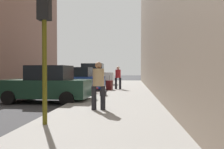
# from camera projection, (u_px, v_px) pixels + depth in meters

# --- Properties ---
(ground_plane) EXTENTS (120.00, 120.00, 0.00)m
(ground_plane) POSITION_uv_depth(u_px,v_px,m) (0.00, 101.00, 11.23)
(ground_plane) COLOR #38383A
(sidewalk) EXTENTS (4.00, 40.00, 0.15)m
(sidewalk) POSITION_uv_depth(u_px,v_px,m) (116.00, 101.00, 10.68)
(sidewalk) COLOR gray
(sidewalk) RESTS_ON ground_plane
(parked_dark_green_sedan) EXTENTS (4.27, 2.19, 1.79)m
(parked_dark_green_sedan) POSITION_uv_depth(u_px,v_px,m) (47.00, 85.00, 10.56)
(parked_dark_green_sedan) COLOR #193828
(parked_dark_green_sedan) RESTS_ON ground_plane
(parked_blue_sedan) EXTENTS (4.27, 2.18, 1.79)m
(parked_blue_sedan) POSITION_uv_depth(u_px,v_px,m) (76.00, 80.00, 16.00)
(parked_blue_sedan) COLOR navy
(parked_blue_sedan) RESTS_ON ground_plane
(parked_white_van) EXTENTS (4.61, 2.09, 2.25)m
(parked_white_van) POSITION_uv_depth(u_px,v_px,m) (91.00, 76.00, 22.06)
(parked_white_van) COLOR silver
(parked_white_van) RESTS_ON ground_plane
(fire_hydrant) EXTENTS (0.42, 0.22, 0.70)m
(fire_hydrant) POSITION_uv_depth(u_px,v_px,m) (95.00, 87.00, 13.50)
(fire_hydrant) COLOR red
(fire_hydrant) RESTS_ON sidewalk
(traffic_light) EXTENTS (0.32, 0.32, 3.60)m
(traffic_light) POSITION_uv_depth(u_px,v_px,m) (44.00, 24.00, 5.63)
(traffic_light) COLOR #514C0F
(traffic_light) RESTS_ON sidewalk
(pedestrian_in_red_jacket) EXTENTS (0.52, 0.44, 1.71)m
(pedestrian_in_red_jacket) POSITION_uv_depth(u_px,v_px,m) (118.00, 76.00, 16.42)
(pedestrian_in_red_jacket) COLOR black
(pedestrian_in_red_jacket) RESTS_ON sidewalk
(pedestrian_in_tan_coat) EXTENTS (0.52, 0.44, 1.71)m
(pedestrian_in_tan_coat) POSITION_uv_depth(u_px,v_px,m) (98.00, 83.00, 7.75)
(pedestrian_in_tan_coat) COLOR black
(pedestrian_in_tan_coat) RESTS_ON sidewalk
(rolling_suitcase) EXTENTS (0.46, 0.62, 1.04)m
(rolling_suitcase) POSITION_uv_depth(u_px,v_px,m) (109.00, 85.00, 15.83)
(rolling_suitcase) COLOR #591414
(rolling_suitcase) RESTS_ON sidewalk
(duffel_bag) EXTENTS (0.32, 0.44, 0.28)m
(duffel_bag) POSITION_uv_depth(u_px,v_px,m) (103.00, 93.00, 12.14)
(duffel_bag) COLOR black
(duffel_bag) RESTS_ON sidewalk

